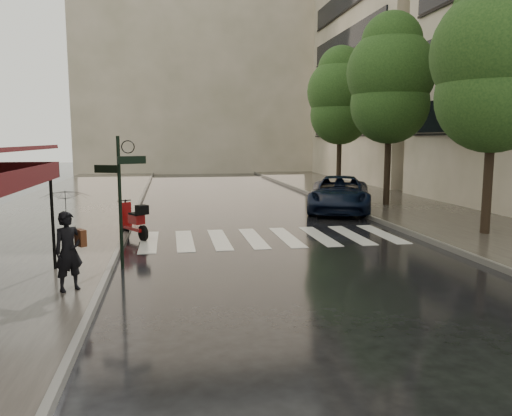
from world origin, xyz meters
name	(u,v)px	position (x,y,z in m)	size (l,w,h in m)	color
ground	(176,307)	(0.00, 0.00, 0.00)	(120.00, 120.00, 0.00)	black
sidewalk_near	(58,214)	(-4.50, 12.00, 0.06)	(6.00, 60.00, 0.12)	#38332D
sidewalk_far	(401,205)	(10.25, 12.00, 0.06)	(5.50, 60.00, 0.12)	#38332D
curb_near	(136,211)	(-1.45, 12.00, 0.07)	(0.12, 60.00, 0.16)	#595651
curb_far	(342,206)	(7.45, 12.00, 0.07)	(0.12, 60.00, 0.16)	#595651
crosswalk	(270,238)	(2.98, 6.00, 0.01)	(7.85, 3.20, 0.01)	silver
signpost	(120,191)	(-1.19, 3.00, 1.83)	(1.17, 0.29, 3.10)	black
haussmann_far	(399,52)	(16.50, 26.00, 9.25)	(8.00, 16.00, 18.50)	gray
backdrop_building	(201,62)	(3.00, 38.00, 10.00)	(22.00, 6.00, 20.00)	gray
tree_near	(495,61)	(9.60, 5.00, 5.32)	(3.80, 3.80, 7.99)	black
tree_mid	(390,79)	(9.50, 12.00, 5.59)	(3.80, 3.80, 8.34)	black
tree_far	(340,96)	(9.70, 19.00, 5.46)	(3.80, 3.80, 8.16)	black
pedestrian_with_umbrella	(67,209)	(-2.00, 1.00, 1.71)	(1.28, 1.29, 2.39)	black
scooter	(134,221)	(-1.16, 6.66, 0.52)	(1.01, 1.52, 1.13)	black
parked_car	(339,194)	(7.00, 11.14, 0.74)	(2.45, 5.32, 1.48)	black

